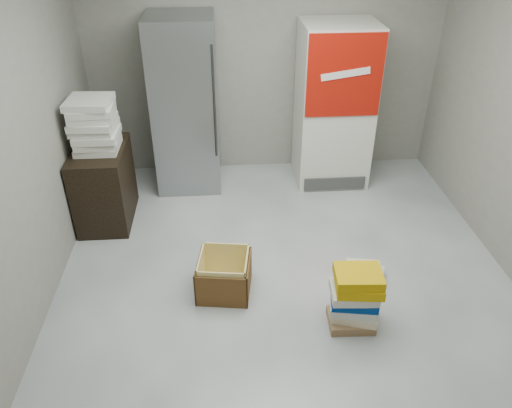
{
  "coord_description": "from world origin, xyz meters",
  "views": [
    {
      "loc": [
        -0.52,
        -3.1,
        2.93
      ],
      "look_at": [
        -0.23,
        0.7,
        0.54
      ],
      "focal_mm": 35.0,
      "sensor_mm": 36.0,
      "label": 1
    }
  ],
  "objects_px": {
    "steel_fridge": "(185,105)",
    "wood_shelf": "(104,185)",
    "phonebook_stack_main": "(355,298)",
    "cardboard_box": "(224,277)",
    "coke_cooler": "(334,105)"
  },
  "relations": [
    {
      "from": "phonebook_stack_main",
      "to": "cardboard_box",
      "type": "bearing_deg",
      "value": 164.51
    },
    {
      "from": "coke_cooler",
      "to": "phonebook_stack_main",
      "type": "relative_size",
      "value": 3.45
    },
    {
      "from": "wood_shelf",
      "to": "phonebook_stack_main",
      "type": "xyz_separation_m",
      "value": [
        2.19,
        -1.68,
        -0.14
      ]
    },
    {
      "from": "wood_shelf",
      "to": "cardboard_box",
      "type": "bearing_deg",
      "value": -45.81
    },
    {
      "from": "cardboard_box",
      "to": "coke_cooler",
      "type": "bearing_deg",
      "value": 64.49
    },
    {
      "from": "coke_cooler",
      "to": "steel_fridge",
      "type": "bearing_deg",
      "value": 179.82
    },
    {
      "from": "wood_shelf",
      "to": "phonebook_stack_main",
      "type": "relative_size",
      "value": 1.53
    },
    {
      "from": "phonebook_stack_main",
      "to": "cardboard_box",
      "type": "xyz_separation_m",
      "value": [
        -1.01,
        0.46,
        -0.11
      ]
    },
    {
      "from": "phonebook_stack_main",
      "to": "wood_shelf",
      "type": "bearing_deg",
      "value": 151.63
    },
    {
      "from": "steel_fridge",
      "to": "coke_cooler",
      "type": "distance_m",
      "value": 1.65
    },
    {
      "from": "coke_cooler",
      "to": "phonebook_stack_main",
      "type": "height_order",
      "value": "coke_cooler"
    },
    {
      "from": "steel_fridge",
      "to": "wood_shelf",
      "type": "relative_size",
      "value": 2.37
    },
    {
      "from": "phonebook_stack_main",
      "to": "coke_cooler",
      "type": "bearing_deg",
      "value": 92.32
    },
    {
      "from": "steel_fridge",
      "to": "coke_cooler",
      "type": "relative_size",
      "value": 1.06
    },
    {
      "from": "coke_cooler",
      "to": "cardboard_box",
      "type": "height_order",
      "value": "coke_cooler"
    }
  ]
}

